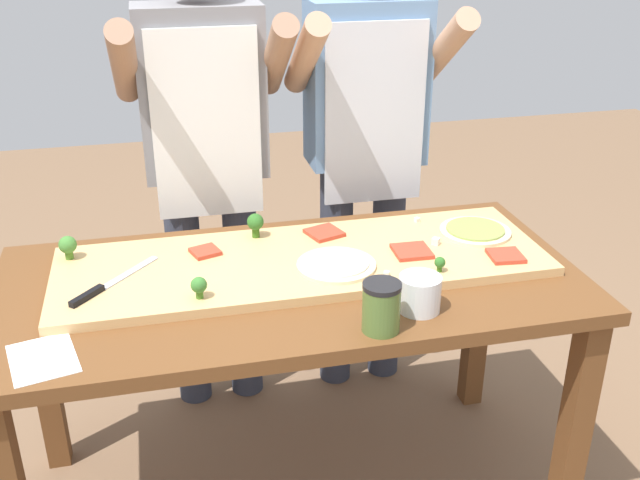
# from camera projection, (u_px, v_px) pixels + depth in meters

# --- Properties ---
(prep_table) EXTENTS (1.62, 0.78, 0.78)m
(prep_table) POSITION_uv_depth(u_px,v_px,m) (291.00, 311.00, 2.09)
(prep_table) COLOR brown
(prep_table) RESTS_ON ground
(cutting_board) EXTENTS (1.39, 0.46, 0.03)m
(cutting_board) POSITION_uv_depth(u_px,v_px,m) (303.00, 262.00, 2.10)
(cutting_board) COLOR tan
(cutting_board) RESTS_ON prep_table
(chefs_knife) EXTENTS (0.23, 0.26, 0.02)m
(chefs_knife) POSITION_uv_depth(u_px,v_px,m) (104.00, 287.00, 1.92)
(chefs_knife) COLOR #B7BABF
(chefs_knife) RESTS_ON cutting_board
(pizza_whole_pesto_green) EXTENTS (0.22, 0.22, 0.02)m
(pizza_whole_pesto_green) POSITION_uv_depth(u_px,v_px,m) (475.00, 231.00, 2.24)
(pizza_whole_pesto_green) COLOR beige
(pizza_whole_pesto_green) RESTS_ON cutting_board
(pizza_whole_white_garlic) EXTENTS (0.22, 0.22, 0.02)m
(pizza_whole_white_garlic) POSITION_uv_depth(u_px,v_px,m) (336.00, 264.00, 2.04)
(pizza_whole_white_garlic) COLOR beige
(pizza_whole_white_garlic) RESTS_ON cutting_board
(pizza_slice_near_right) EXTENTS (0.11, 0.11, 0.01)m
(pizza_slice_near_right) POSITION_uv_depth(u_px,v_px,m) (412.00, 251.00, 2.12)
(pizza_slice_near_right) COLOR #BC3D28
(pizza_slice_near_right) RESTS_ON cutting_board
(pizza_slice_center) EXTENTS (0.10, 0.10, 0.01)m
(pizza_slice_center) POSITION_uv_depth(u_px,v_px,m) (205.00, 252.00, 2.11)
(pizza_slice_center) COLOR #BC3D28
(pizza_slice_center) RESTS_ON cutting_board
(pizza_slice_far_right) EXTENTS (0.12, 0.12, 0.01)m
(pizza_slice_far_right) POSITION_uv_depth(u_px,v_px,m) (324.00, 233.00, 2.23)
(pizza_slice_far_right) COLOR #BC3D28
(pizza_slice_far_right) RESTS_ON cutting_board
(pizza_slice_near_left) EXTENTS (0.10, 0.10, 0.01)m
(pizza_slice_near_left) POSITION_uv_depth(u_px,v_px,m) (506.00, 256.00, 2.09)
(pizza_slice_near_left) COLOR #BC3D28
(pizza_slice_near_left) RESTS_ON cutting_board
(broccoli_floret_center_right) EXTENTS (0.04, 0.04, 0.06)m
(broccoli_floret_center_right) POSITION_uv_depth(u_px,v_px,m) (199.00, 286.00, 1.86)
(broccoli_floret_center_right) COLOR #3F7220
(broccoli_floret_center_right) RESTS_ON cutting_board
(broccoli_floret_front_right) EXTENTS (0.05, 0.05, 0.07)m
(broccoli_floret_front_right) POSITION_uv_depth(u_px,v_px,m) (255.00, 223.00, 2.20)
(broccoli_floret_front_right) COLOR #366618
(broccoli_floret_front_right) RESTS_ON cutting_board
(broccoli_floret_back_left) EXTENTS (0.05, 0.05, 0.07)m
(broccoli_floret_back_left) POSITION_uv_depth(u_px,v_px,m) (68.00, 246.00, 2.07)
(broccoli_floret_back_left) COLOR #487A23
(broccoli_floret_back_left) RESTS_ON cutting_board
(broccoli_floret_front_left) EXTENTS (0.03, 0.03, 0.04)m
(broccoli_floret_front_left) POSITION_uv_depth(u_px,v_px,m) (440.00, 263.00, 2.00)
(broccoli_floret_front_left) COLOR #366618
(broccoli_floret_front_left) RESTS_ON cutting_board
(cheese_crumble_a) EXTENTS (0.02, 0.02, 0.01)m
(cheese_crumble_a) POSITION_uv_depth(u_px,v_px,m) (387.00, 274.00, 1.98)
(cheese_crumble_a) COLOR silver
(cheese_crumble_a) RESTS_ON cutting_board
(cheese_crumble_b) EXTENTS (0.02, 0.02, 0.01)m
(cheese_crumble_b) POSITION_uv_depth(u_px,v_px,m) (417.00, 220.00, 2.32)
(cheese_crumble_b) COLOR white
(cheese_crumble_b) RESTS_ON cutting_board
(cheese_crumble_c) EXTENTS (0.03, 0.03, 0.02)m
(cheese_crumble_c) POSITION_uv_depth(u_px,v_px,m) (436.00, 241.00, 2.17)
(cheese_crumble_c) COLOR white
(cheese_crumble_c) RESTS_ON cutting_board
(cheese_crumble_d) EXTENTS (0.02, 0.02, 0.01)m
(cheese_crumble_d) POSITION_uv_depth(u_px,v_px,m) (201.00, 284.00, 1.93)
(cheese_crumble_d) COLOR silver
(cheese_crumble_d) RESTS_ON cutting_board
(flour_cup) EXTENTS (0.11, 0.11, 0.09)m
(flour_cup) POSITION_uv_depth(u_px,v_px,m) (420.00, 295.00, 1.86)
(flour_cup) COLOR white
(flour_cup) RESTS_ON prep_table
(sauce_jar) EXTENTS (0.09, 0.09, 0.13)m
(sauce_jar) POSITION_uv_depth(u_px,v_px,m) (381.00, 307.00, 1.76)
(sauce_jar) COLOR #517033
(sauce_jar) RESTS_ON prep_table
(recipe_note) EXTENTS (0.18, 0.21, 0.00)m
(recipe_note) POSITION_uv_depth(u_px,v_px,m) (43.00, 359.00, 1.68)
(recipe_note) COLOR white
(recipe_note) RESTS_ON prep_table
(cook_left) EXTENTS (0.54, 0.39, 1.67)m
(cook_left) POSITION_uv_depth(u_px,v_px,m) (206.00, 146.00, 2.43)
(cook_left) COLOR #333847
(cook_left) RESTS_ON ground
(cook_right) EXTENTS (0.54, 0.39, 1.67)m
(cook_right) POSITION_uv_depth(u_px,v_px,m) (366.00, 135.00, 2.55)
(cook_right) COLOR #333847
(cook_right) RESTS_ON ground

